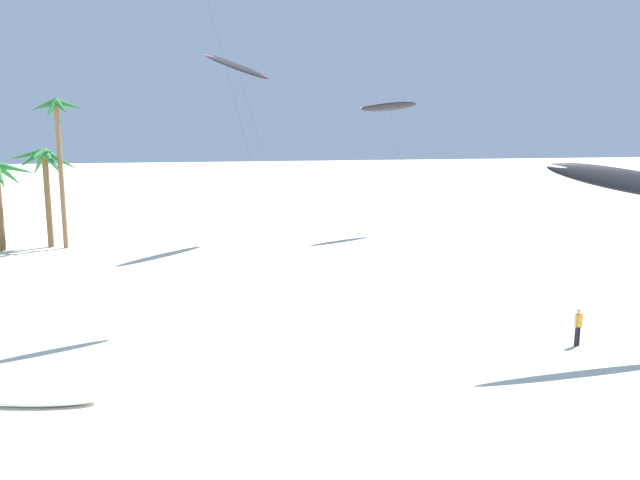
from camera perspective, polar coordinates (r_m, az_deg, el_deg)
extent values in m
cylinder|color=brown|center=(52.68, -25.92, 2.50)|extent=(0.44, 0.44, 6.23)
cone|color=#287533|center=(51.95, -24.79, 5.59)|extent=(2.84, 0.84, 1.20)
cone|color=#287533|center=(53.16, -25.23, 5.08)|extent=(1.86, 2.39, 2.14)
cone|color=#287533|center=(51.41, -25.85, 4.88)|extent=(1.68, 2.47, 2.13)
cylinder|color=olive|center=(51.66, -21.42, 5.14)|extent=(0.34, 0.34, 10.62)
cone|color=#23662D|center=(51.52, -20.81, 10.82)|extent=(1.98, 0.92, 1.02)
cone|color=#23662D|center=(52.21, -21.18, 10.86)|extent=(1.38, 1.94, 0.89)
cone|color=#23662D|center=(52.31, -22.04, 10.58)|extent=(1.35, 1.94, 1.26)
cone|color=#23662D|center=(51.52, -22.76, 10.61)|extent=(1.97, 0.91, 1.16)
cone|color=#23662D|center=(50.90, -22.19, 10.38)|extent=(1.11, 1.85, 1.58)
cone|color=#23662D|center=(50.78, -21.39, 10.60)|extent=(1.56, 1.84, 1.34)
cylinder|color=brown|center=(52.65, -22.42, 3.21)|extent=(0.43, 0.43, 7.07)
cone|color=#287533|center=(52.23, -21.41, 6.39)|extent=(2.57, 0.67, 1.83)
cone|color=#287533|center=(53.26, -22.01, 6.24)|extent=(1.41, 2.43, 2.10)
cone|color=#287533|center=(53.26, -23.08, 6.08)|extent=(1.87, 2.12, 2.23)
cone|color=#287533|center=(52.83, -23.99, 6.68)|extent=(2.74, 0.90, 1.09)
cone|color=#287533|center=(51.53, -23.60, 6.41)|extent=(1.88, 2.54, 1.49)
cone|color=#287533|center=(51.45, -22.09, 6.21)|extent=(1.99, 2.29, 1.95)
ellipsoid|color=black|center=(54.40, 6.00, 11.39)|extent=(5.97, 3.93, 1.37)
ellipsoid|color=white|center=(54.40, 6.00, 11.43)|extent=(5.79, 3.40, 0.86)
cylinder|color=#4C4C51|center=(50.17, 7.32, 5.45)|extent=(0.07, 9.19, 10.30)
ellipsoid|color=black|center=(50.03, -7.06, 14.56)|extent=(5.80, 6.66, 2.09)
ellipsoid|color=#EA5193|center=(50.03, -7.06, 14.60)|extent=(5.38, 6.26, 1.56)
cylinder|color=#4C4C51|center=(48.51, -4.81, 6.94)|extent=(3.33, 3.21, 13.02)
cylinder|color=#4C4C51|center=(28.02, -5.98, 6.77)|extent=(3.42, 6.81, 15.29)
ellipsoid|color=white|center=(25.07, -24.85, -12.17)|extent=(5.88, 2.77, 0.34)
ellipsoid|color=orange|center=(25.07, -24.85, -12.12)|extent=(2.79, 1.76, 0.20)
cylinder|color=black|center=(29.90, 21.22, -7.76)|extent=(0.14, 0.14, 0.86)
cylinder|color=black|center=(30.03, 21.40, -7.69)|extent=(0.14, 0.14, 0.86)
cube|color=orange|center=(29.76, 21.39, -6.44)|extent=(0.36, 0.31, 0.54)
cylinder|color=beige|center=(29.61, 21.16, -6.60)|extent=(0.09, 0.09, 0.56)
cylinder|color=beige|center=(29.94, 21.62, -6.44)|extent=(0.09, 0.09, 0.56)
sphere|color=beige|center=(29.65, 21.45, -5.69)|extent=(0.21, 0.21, 0.21)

